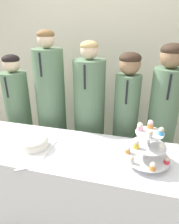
# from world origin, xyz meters

# --- Properties ---
(wall_back) EXTENTS (9.00, 0.06, 2.70)m
(wall_back) POSITION_xyz_m (0.00, 1.67, 1.35)
(wall_back) COLOR beige
(wall_back) RESTS_ON ground_plane
(table) EXTENTS (1.77, 0.62, 0.75)m
(table) POSITION_xyz_m (0.00, 0.31, 0.38)
(table) COLOR white
(table) RESTS_ON ground_plane
(round_cake) EXTENTS (0.27, 0.27, 0.11)m
(round_cake) POSITION_xyz_m (-0.26, 0.26, 0.80)
(round_cake) COLOR white
(round_cake) RESTS_ON table
(cake_knife) EXTENTS (0.26, 0.16, 0.01)m
(cake_knife) POSITION_xyz_m (-0.18, 0.02, 0.75)
(cake_knife) COLOR silver
(cake_knife) RESTS_ON table
(cupcake_stand) EXTENTS (0.33, 0.33, 0.31)m
(cupcake_stand) POSITION_xyz_m (0.62, 0.29, 0.89)
(cupcake_stand) COLOR silver
(cupcake_stand) RESTS_ON table
(student_0) EXTENTS (0.28, 0.28, 1.40)m
(student_0) POSITION_xyz_m (-0.81, 0.88, 0.67)
(student_0) COLOR #567556
(student_0) RESTS_ON ground_plane
(student_1) EXTENTS (0.31, 0.31, 1.64)m
(student_1) POSITION_xyz_m (-0.39, 0.88, 0.77)
(student_1) COLOR #567556
(student_1) RESTS_ON ground_plane
(student_2) EXTENTS (0.32, 0.32, 1.55)m
(student_2) POSITION_xyz_m (0.04, 0.88, 0.73)
(student_2) COLOR #567556
(student_2) RESTS_ON ground_plane
(student_3) EXTENTS (0.24, 0.25, 1.46)m
(student_3) POSITION_xyz_m (0.41, 0.88, 0.73)
(student_3) COLOR #567556
(student_3) RESTS_ON ground_plane
(student_4) EXTENTS (0.27, 0.27, 1.54)m
(student_4) POSITION_xyz_m (0.76, 0.88, 0.76)
(student_4) COLOR #567556
(student_4) RESTS_ON ground_plane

